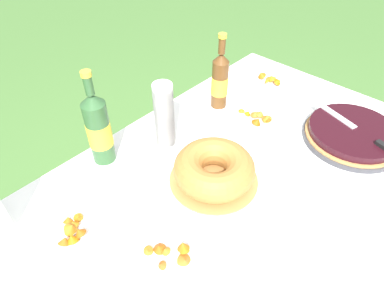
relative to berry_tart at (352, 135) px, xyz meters
name	(u,v)px	position (x,y,z in m)	size (l,w,h in m)	color
garden_table	(248,207)	(-0.49, 0.13, -0.09)	(1.67, 1.15, 0.75)	brown
tablecloth	(250,197)	(-0.49, 0.13, -0.04)	(1.68, 1.16, 0.10)	white
berry_tart	(352,135)	(0.00, 0.00, 0.00)	(0.37, 0.37, 0.06)	#38383D
serving_knife	(362,132)	(-0.01, -0.03, 0.04)	(0.14, 0.36, 0.01)	silver
bundt_cake	(214,169)	(-0.52, 0.26, 0.02)	(0.30, 0.30, 0.10)	#B78447
cup_stack	(164,117)	(-0.50, 0.51, 0.10)	(0.07, 0.07, 0.27)	white
cider_bottle_green	(99,129)	(-0.71, 0.62, 0.11)	(0.08, 0.08, 0.36)	#2D562D
cider_bottle_amber	(220,80)	(-0.16, 0.53, 0.10)	(0.07, 0.07, 0.33)	brown
snack_plate_near	(166,256)	(-0.84, 0.17, -0.02)	(0.23, 0.23, 0.05)	white
snack_plate_left	(269,82)	(0.14, 0.46, -0.02)	(0.22, 0.22, 0.06)	white
snack_plate_right	(71,233)	(-0.97, 0.42, -0.02)	(0.22, 0.22, 0.06)	white
snack_plate_far	(254,118)	(-0.15, 0.35, -0.02)	(0.23, 0.23, 0.05)	white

